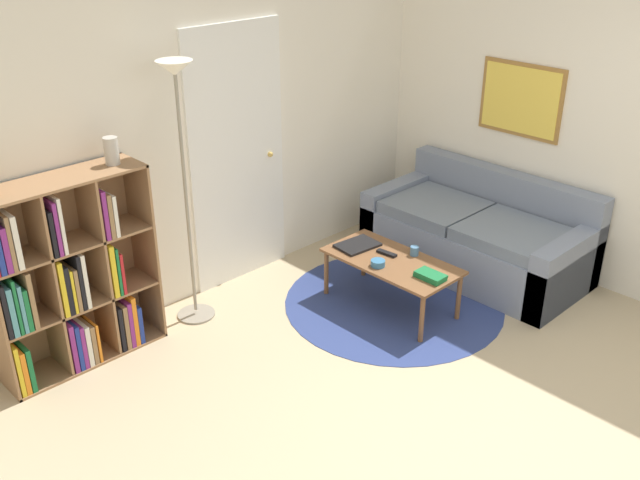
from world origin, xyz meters
TOP-DOWN VIEW (x-y plane):
  - ground_plane at (0.00, 0.00)m, footprint 14.00×14.00m
  - wall_back at (0.01, 2.80)m, footprint 7.10×0.11m
  - wall_right at (2.08, 1.39)m, footprint 0.08×5.78m
  - rug at (0.66, 1.59)m, footprint 1.68×1.68m
  - bookshelf at (-1.45, 2.59)m, footprint 1.08×0.34m
  - floor_lamp at (-0.54, 2.51)m, footprint 0.28×0.28m
  - couch at (1.65, 1.50)m, footprint 0.90×1.80m
  - coffee_table at (0.60, 1.58)m, footprint 0.51×1.03m
  - laptop at (0.58, 1.91)m, footprint 0.34×0.26m
  - bowl at (0.45, 1.59)m, footprint 0.11×0.11m
  - book_stack_on_table at (0.58, 1.20)m, footprint 0.13×0.22m
  - cup at (0.78, 1.51)m, footprint 0.06×0.06m
  - remote at (0.64, 1.67)m, footprint 0.06×0.17m
  - vase_on_shelf at (-1.01, 2.59)m, footprint 0.09×0.09m

SIDE VIEW (x-z plane):
  - ground_plane at x=0.00m, z-range 0.00..0.00m
  - rug at x=0.66m, z-range 0.00..0.01m
  - couch at x=1.65m, z-range -0.11..0.66m
  - coffee_table at x=0.60m, z-range 0.16..0.56m
  - laptop at x=0.58m, z-range 0.40..0.42m
  - remote at x=0.64m, z-range 0.40..0.42m
  - book_stack_on_table at x=0.58m, z-range 0.40..0.44m
  - bowl at x=0.45m, z-range 0.40..0.45m
  - cup at x=0.78m, z-range 0.40..0.47m
  - bookshelf at x=-1.45m, z-range -0.04..1.26m
  - wall_back at x=0.01m, z-range -0.01..2.59m
  - wall_right at x=2.08m, z-range 0.00..2.60m
  - vase_on_shelf at x=-1.01m, z-range 1.30..1.47m
  - floor_lamp at x=-0.54m, z-range 0.52..2.42m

